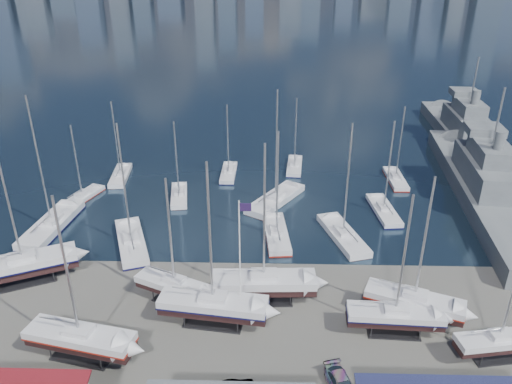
{
  "coord_description": "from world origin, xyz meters",
  "views": [
    {
      "loc": [
        2.57,
        -49.29,
        32.96
      ],
      "look_at": [
        1.05,
        8.0,
        5.5
      ],
      "focal_mm": 35.0,
      "sensor_mm": 36.0,
      "label": 1
    }
  ],
  "objects_px": {
    "naval_ship_west": "(464,135)",
    "flagpole": "(241,253)",
    "sailboat_cradle_0": "(23,265)",
    "naval_ship_east": "(483,187)"
  },
  "relations": [
    {
      "from": "naval_ship_west",
      "to": "flagpole",
      "type": "height_order",
      "value": "naval_ship_west"
    },
    {
      "from": "sailboat_cradle_0",
      "to": "naval_ship_west",
      "type": "relative_size",
      "value": 0.42
    },
    {
      "from": "sailboat_cradle_0",
      "to": "flagpole",
      "type": "height_order",
      "value": "sailboat_cradle_0"
    },
    {
      "from": "sailboat_cradle_0",
      "to": "naval_ship_west",
      "type": "distance_m",
      "value": 79.03
    },
    {
      "from": "sailboat_cradle_0",
      "to": "flagpole",
      "type": "bearing_deg",
      "value": -38.75
    },
    {
      "from": "sailboat_cradle_0",
      "to": "naval_ship_west",
      "type": "bearing_deg",
      "value": 10.33
    },
    {
      "from": "naval_ship_west",
      "to": "flagpole",
      "type": "distance_m",
      "value": 65.75
    },
    {
      "from": "sailboat_cradle_0",
      "to": "naval_ship_east",
      "type": "bearing_deg",
      "value": -4.33
    },
    {
      "from": "naval_ship_west",
      "to": "flagpole",
      "type": "relative_size",
      "value": 3.27
    },
    {
      "from": "flagpole",
      "to": "sailboat_cradle_0",
      "type": "bearing_deg",
      "value": 166.82
    }
  ]
}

